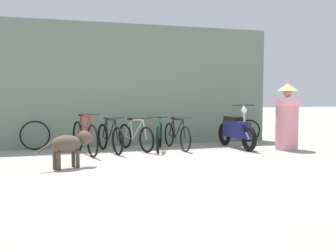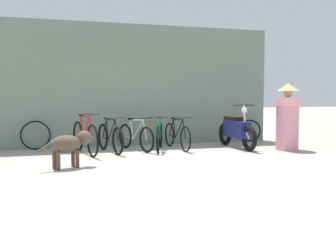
{
  "view_description": "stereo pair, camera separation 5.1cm",
  "coord_description": "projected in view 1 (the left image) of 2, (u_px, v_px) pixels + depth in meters",
  "views": [
    {
      "loc": [
        -1.96,
        -7.1,
        1.33
      ],
      "look_at": [
        0.57,
        1.05,
        0.65
      ],
      "focal_mm": 42.0,
      "sensor_mm": 36.0,
      "label": 1
    },
    {
      "loc": [
        -1.91,
        -7.12,
        1.33
      ],
      "look_at": [
        0.57,
        1.05,
        0.65
      ],
      "focal_mm": 42.0,
      "sensor_mm": 36.0,
      "label": 2
    }
  ],
  "objects": [
    {
      "name": "ground_plane",
      "position": [
        156.0,
        165.0,
        7.45
      ],
      "size": [
        60.0,
        60.0,
        0.0
      ],
      "primitive_type": "plane",
      "color": "#9E998E"
    },
    {
      "name": "stray_dog",
      "position": [
        71.0,
        144.0,
        7.1
      ],
      "size": [
        1.04,
        0.58,
        0.67
      ],
      "rotation": [
        0.0,
        0.0,
        0.39
      ],
      "color": "#4C3F33",
      "rests_on": "ground"
    },
    {
      "name": "bicycle_3",
      "position": [
        159.0,
        136.0,
        9.46
      ],
      "size": [
        0.64,
        1.59,
        0.83
      ],
      "rotation": [
        0.0,
        0.0,
        -1.91
      ],
      "color": "black",
      "rests_on": "ground"
    },
    {
      "name": "bicycle_4",
      "position": [
        177.0,
        135.0,
        9.62
      ],
      "size": [
        0.46,
        1.67,
        0.8
      ],
      "rotation": [
        0.0,
        0.0,
        -1.51
      ],
      "color": "black",
      "rests_on": "ground"
    },
    {
      "name": "spare_tire_left",
      "position": [
        35.0,
        135.0,
        9.45
      ],
      "size": [
        0.71,
        0.09,
        0.71
      ],
      "rotation": [
        0.0,
        0.0,
        0.08
      ],
      "color": "black",
      "rests_on": "ground"
    },
    {
      "name": "motorcycle",
      "position": [
        236.0,
        131.0,
        9.81
      ],
      "size": [
        0.58,
        1.85,
        1.1
      ],
      "rotation": [
        0.0,
        0.0,
        -1.54
      ],
      "color": "black",
      "rests_on": "ground"
    },
    {
      "name": "person_in_robes",
      "position": [
        287.0,
        116.0,
        9.5
      ],
      "size": [
        0.78,
        0.78,
        1.61
      ],
      "rotation": [
        0.0,
        0.0,
        3.42
      ],
      "color": "pink",
      "rests_on": "ground"
    },
    {
      "name": "bicycle_2",
      "position": [
        135.0,
        137.0,
        9.39
      ],
      "size": [
        0.62,
        1.52,
        0.8
      ],
      "rotation": [
        0.0,
        0.0,
        -1.24
      ],
      "color": "black",
      "rests_on": "ground"
    },
    {
      "name": "bicycle_1",
      "position": [
        110.0,
        138.0,
        9.07
      ],
      "size": [
        0.48,
        1.6,
        0.83
      ],
      "rotation": [
        0.0,
        0.0,
        -1.37
      ],
      "color": "black",
      "rests_on": "ground"
    },
    {
      "name": "bicycle_0",
      "position": [
        85.0,
        137.0,
        8.76
      ],
      "size": [
        0.52,
        1.74,
        0.93
      ],
      "rotation": [
        0.0,
        0.0,
        -1.35
      ],
      "color": "black",
      "rests_on": "ground"
    },
    {
      "name": "shop_wall_back",
      "position": [
        124.0,
        85.0,
        10.26
      ],
      "size": [
        8.12,
        0.2,
        3.16
      ],
      "color": "slate",
      "rests_on": "ground"
    },
    {
      "name": "spare_tire_right",
      "position": [
        249.0,
        131.0,
        11.17
      ],
      "size": [
        0.6,
        0.26,
        0.63
      ],
      "rotation": [
        0.0,
        0.0,
        -0.36
      ],
      "color": "black",
      "rests_on": "ground"
    }
  ]
}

